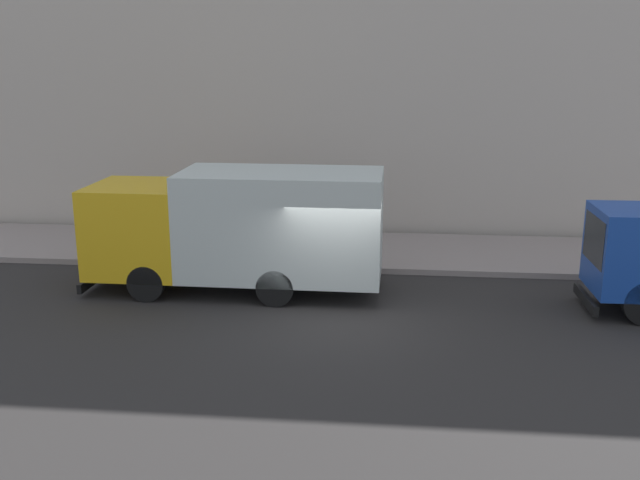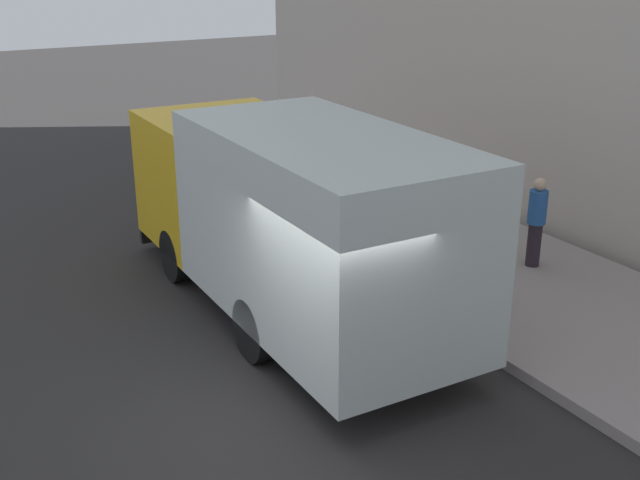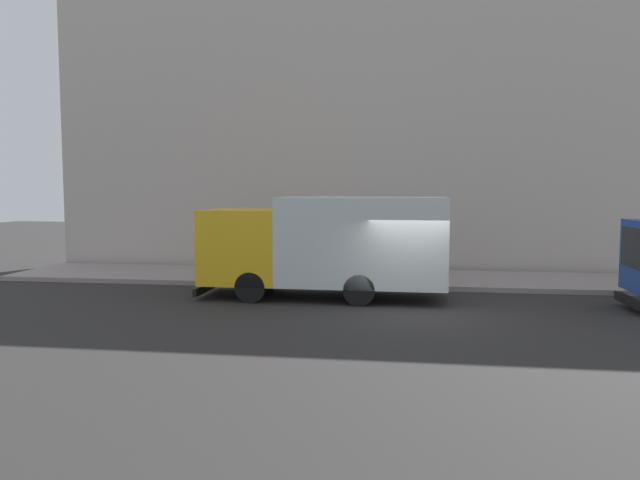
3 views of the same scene
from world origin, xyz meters
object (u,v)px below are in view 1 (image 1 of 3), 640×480
object	(u,v)px
street_sign_post	(219,210)
pedestrian_standing	(188,226)
large_utility_truck	(239,226)
pedestrian_walking	(293,215)
traffic_cone_orange	(118,245)

from	to	relation	value
street_sign_post	pedestrian_standing	bearing A→B (deg)	59.13
large_utility_truck	pedestrian_standing	xyz separation A→B (m)	(2.75, 2.16, -0.71)
pedestrian_walking	street_sign_post	distance (m)	3.07
large_utility_truck	traffic_cone_orange	xyz separation A→B (m)	(2.22, 4.15, -1.22)
pedestrian_walking	large_utility_truck	bearing A→B (deg)	129.77
traffic_cone_orange	street_sign_post	bearing A→B (deg)	-92.63
large_utility_truck	street_sign_post	bearing A→B (deg)	27.10
large_utility_truck	pedestrian_walking	bearing A→B (deg)	-9.17
pedestrian_walking	pedestrian_standing	size ratio (longest dim) A/B	1.01
pedestrian_walking	street_sign_post	bearing A→B (deg)	102.51
traffic_cone_orange	street_sign_post	distance (m)	3.32
pedestrian_walking	pedestrian_standing	world-z (taller)	pedestrian_walking
pedestrian_standing	street_sign_post	size ratio (longest dim) A/B	0.64
street_sign_post	large_utility_truck	bearing A→B (deg)	-153.35
pedestrian_standing	traffic_cone_orange	distance (m)	2.12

